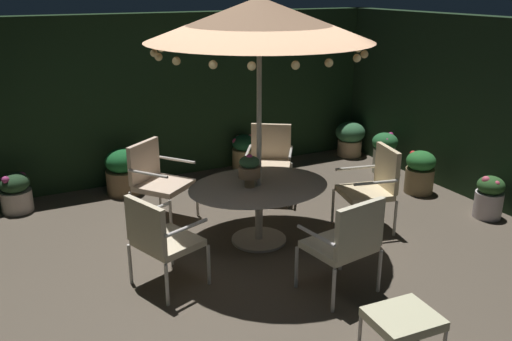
{
  "coord_description": "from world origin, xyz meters",
  "views": [
    {
      "loc": [
        -2.41,
        -4.92,
        2.92
      ],
      "look_at": [
        0.28,
        0.36,
        0.86
      ],
      "focal_mm": 38.04,
      "sensor_mm": 36.0,
      "label": 1
    }
  ],
  "objects_px": {
    "ottoman_footrest": "(403,320)",
    "potted_plant_right_near": "(384,151)",
    "centerpiece_planter": "(249,168)",
    "potted_plant_front_corner": "(124,171)",
    "patio_chair_northeast": "(159,236)",
    "patio_umbrella": "(259,20)",
    "patio_chair_southeast": "(373,183)",
    "patio_chair_south": "(270,157)",
    "potted_plant_back_right": "(244,151)",
    "potted_plant_right_far": "(350,137)",
    "potted_plant_left_near": "(420,171)",
    "patio_dining_table": "(259,196)",
    "potted_plant_back_center": "(16,192)",
    "patio_chair_east": "(347,240)",
    "patio_chair_north": "(156,176)",
    "potted_plant_left_far": "(489,196)"
  },
  "relations": [
    {
      "from": "patio_chair_north",
      "to": "potted_plant_back_right",
      "type": "height_order",
      "value": "patio_chair_north"
    },
    {
      "from": "potted_plant_back_right",
      "to": "potted_plant_back_center",
      "type": "bearing_deg",
      "value": -176.65
    },
    {
      "from": "potted_plant_right_near",
      "to": "potted_plant_back_center",
      "type": "bearing_deg",
      "value": 169.73
    },
    {
      "from": "patio_chair_north",
      "to": "potted_plant_back_center",
      "type": "xyz_separation_m",
      "value": [
        -1.61,
        1.11,
        -0.32
      ]
    },
    {
      "from": "patio_chair_east",
      "to": "ottoman_footrest",
      "type": "xyz_separation_m",
      "value": [
        -0.14,
        -0.98,
        -0.25
      ]
    },
    {
      "from": "patio_chair_southeast",
      "to": "potted_plant_back_center",
      "type": "xyz_separation_m",
      "value": [
        -3.91,
        2.59,
        -0.32
      ]
    },
    {
      "from": "centerpiece_planter",
      "to": "potted_plant_front_corner",
      "type": "height_order",
      "value": "centerpiece_planter"
    },
    {
      "from": "patio_chair_southeast",
      "to": "potted_plant_front_corner",
      "type": "distance_m",
      "value": 3.58
    },
    {
      "from": "patio_dining_table",
      "to": "patio_chair_southeast",
      "type": "xyz_separation_m",
      "value": [
        1.42,
        -0.32,
        0.02
      ]
    },
    {
      "from": "patio_umbrella",
      "to": "patio_chair_east",
      "type": "xyz_separation_m",
      "value": [
        0.21,
        -1.43,
        -1.96
      ]
    },
    {
      "from": "patio_chair_southeast",
      "to": "potted_plant_back_right",
      "type": "relative_size",
      "value": 1.81
    },
    {
      "from": "patio_chair_north",
      "to": "patio_chair_south",
      "type": "height_order",
      "value": "patio_chair_south"
    },
    {
      "from": "potted_plant_front_corner",
      "to": "potted_plant_back_right",
      "type": "bearing_deg",
      "value": 5.59
    },
    {
      "from": "centerpiece_planter",
      "to": "patio_chair_northeast",
      "type": "distance_m",
      "value": 1.37
    },
    {
      "from": "potted_plant_left_near",
      "to": "ottoman_footrest",
      "type": "bearing_deg",
      "value": -134.95
    },
    {
      "from": "patio_chair_south",
      "to": "potted_plant_right_far",
      "type": "relative_size",
      "value": 1.71
    },
    {
      "from": "potted_plant_right_near",
      "to": "potted_plant_right_far",
      "type": "distance_m",
      "value": 1.0
    },
    {
      "from": "potted_plant_right_near",
      "to": "potted_plant_right_far",
      "type": "xyz_separation_m",
      "value": [
        0.06,
        1.0,
        -0.03
      ]
    },
    {
      "from": "patio_chair_south",
      "to": "potted_plant_back_right",
      "type": "xyz_separation_m",
      "value": [
        0.2,
        1.27,
        -0.3
      ]
    },
    {
      "from": "potted_plant_right_far",
      "to": "potted_plant_back_right",
      "type": "xyz_separation_m",
      "value": [
        -2.0,
        0.19,
        -0.03
      ]
    },
    {
      "from": "patio_chair_northeast",
      "to": "patio_umbrella",
      "type": "bearing_deg",
      "value": 20.06
    },
    {
      "from": "potted_plant_front_corner",
      "to": "potted_plant_right_far",
      "type": "distance_m",
      "value": 4.03
    },
    {
      "from": "potted_plant_right_near",
      "to": "potted_plant_left_far",
      "type": "distance_m",
      "value": 2.03
    },
    {
      "from": "ottoman_footrest",
      "to": "potted_plant_back_right",
      "type": "relative_size",
      "value": 0.99
    },
    {
      "from": "patio_chair_east",
      "to": "ottoman_footrest",
      "type": "relative_size",
      "value": 1.79
    },
    {
      "from": "patio_dining_table",
      "to": "patio_umbrella",
      "type": "xyz_separation_m",
      "value": [
        -0.0,
        0.0,
        1.98
      ]
    },
    {
      "from": "centerpiece_planter",
      "to": "potted_plant_front_corner",
      "type": "distance_m",
      "value": 2.53
    },
    {
      "from": "centerpiece_planter",
      "to": "patio_chair_south",
      "type": "relative_size",
      "value": 0.38
    },
    {
      "from": "patio_umbrella",
      "to": "potted_plant_back_right",
      "type": "relative_size",
      "value": 4.96
    },
    {
      "from": "patio_chair_east",
      "to": "patio_chair_southeast",
      "type": "bearing_deg",
      "value": 42.69
    },
    {
      "from": "potted_plant_front_corner",
      "to": "potted_plant_left_far",
      "type": "relative_size",
      "value": 1.16
    },
    {
      "from": "patio_chair_northeast",
      "to": "potted_plant_right_far",
      "type": "height_order",
      "value": "patio_chair_northeast"
    },
    {
      "from": "potted_plant_right_near",
      "to": "potted_plant_back_center",
      "type": "distance_m",
      "value": 5.52
    },
    {
      "from": "patio_chair_east",
      "to": "patio_chair_southeast",
      "type": "relative_size",
      "value": 0.98
    },
    {
      "from": "ottoman_footrest",
      "to": "potted_plant_left_far",
      "type": "distance_m",
      "value": 3.36
    },
    {
      "from": "patio_chair_southeast",
      "to": "patio_umbrella",
      "type": "bearing_deg",
      "value": 167.33
    },
    {
      "from": "patio_chair_south",
      "to": "potted_plant_left_far",
      "type": "relative_size",
      "value": 1.78
    },
    {
      "from": "patio_chair_northeast",
      "to": "patio_chair_southeast",
      "type": "relative_size",
      "value": 0.94
    },
    {
      "from": "potted_plant_front_corner",
      "to": "potted_plant_right_far",
      "type": "bearing_deg",
      "value": 0.12
    },
    {
      "from": "potted_plant_right_far",
      "to": "potted_plant_left_near",
      "type": "bearing_deg",
      "value": -95.3
    },
    {
      "from": "patio_dining_table",
      "to": "potted_plant_back_center",
      "type": "relative_size",
      "value": 3.07
    },
    {
      "from": "patio_chair_northeast",
      "to": "patio_chair_east",
      "type": "xyz_separation_m",
      "value": [
        1.56,
        -0.93,
        0.02
      ]
    },
    {
      "from": "patio_chair_southeast",
      "to": "potted_plant_left_near",
      "type": "relative_size",
      "value": 1.66
    },
    {
      "from": "patio_dining_table",
      "to": "potted_plant_left_near",
      "type": "distance_m",
      "value": 2.85
    },
    {
      "from": "ottoman_footrest",
      "to": "potted_plant_right_near",
      "type": "bearing_deg",
      "value": 52.19
    },
    {
      "from": "centerpiece_planter",
      "to": "potted_plant_right_near",
      "type": "relative_size",
      "value": 0.59
    },
    {
      "from": "patio_chair_east",
      "to": "potted_plant_front_corner",
      "type": "bearing_deg",
      "value": 108.59
    },
    {
      "from": "patio_chair_northeast",
      "to": "centerpiece_planter",
      "type": "bearing_deg",
      "value": 21.54
    },
    {
      "from": "ottoman_footrest",
      "to": "potted_plant_right_far",
      "type": "xyz_separation_m",
      "value": [
        2.92,
        4.69,
        -0.01
      ]
    },
    {
      "from": "patio_chair_south",
      "to": "patio_chair_northeast",
      "type": "bearing_deg",
      "value": -141.65
    }
  ]
}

